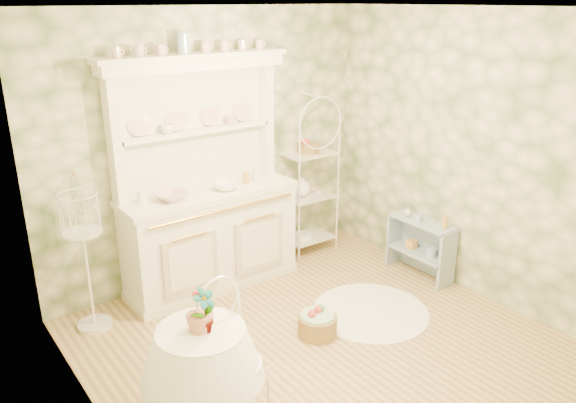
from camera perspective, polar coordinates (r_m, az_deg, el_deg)
floor at (r=4.89m, az=3.61°, el=-14.42°), size 3.60×3.60×0.00m
ceiling at (r=4.04m, az=4.48°, el=19.07°), size 3.60×3.60×0.00m
wall_left at (r=3.47m, az=-19.38°, el=-5.22°), size 3.60×3.60×0.00m
wall_right at (r=5.57m, az=18.28°, el=4.30°), size 3.60×3.60×0.00m
wall_back at (r=5.70m, az=-7.86°, el=5.47°), size 3.60×3.60×0.00m
wall_front at (r=3.25m, az=25.26°, el=-7.82°), size 3.60×3.60×0.00m
kitchen_dresser at (r=5.43m, az=-8.15°, el=2.47°), size 1.87×0.61×2.29m
bakers_rack at (r=6.26m, az=2.04°, el=3.03°), size 0.59×0.43×1.88m
side_shelf at (r=6.03m, az=13.27°, el=-4.76°), size 0.27×0.68×0.58m
round_table at (r=3.99m, az=-8.64°, el=-16.65°), size 0.82×0.82×0.79m
cafe_chair at (r=3.97m, az=-5.60°, el=-16.80°), size 0.40×0.40×0.77m
birdcage_stand at (r=5.11m, az=-19.84°, el=-5.46°), size 0.32×0.32×1.34m
floor_basket at (r=4.98m, az=3.01°, el=-12.37°), size 0.37×0.37×0.19m
lace_rug at (r=5.39m, az=8.40°, el=-11.00°), size 1.23×1.23×0.01m
bowl_floral at (r=5.28m, az=-11.74°, el=0.25°), size 0.35×0.35×0.07m
bowl_white at (r=5.47m, az=-6.34°, el=1.28°), size 0.32×0.32×0.08m
cup_left at (r=5.32m, az=-12.16°, el=7.04°), size 0.13×0.13×0.09m
cup_right at (r=5.61m, az=-5.90°, el=8.05°), size 0.11×0.11×0.09m
potted_geranium at (r=3.71m, az=-8.43°, el=-11.24°), size 0.19×0.15×0.32m
bottle_amber at (r=5.75m, az=15.67°, el=-2.00°), size 0.07×0.07×0.15m
bottle_blue at (r=5.85m, az=13.16°, el=-1.69°), size 0.06×0.06×0.12m
bottle_glass at (r=5.99m, az=12.08°, el=-1.15°), size 0.09×0.09×0.10m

